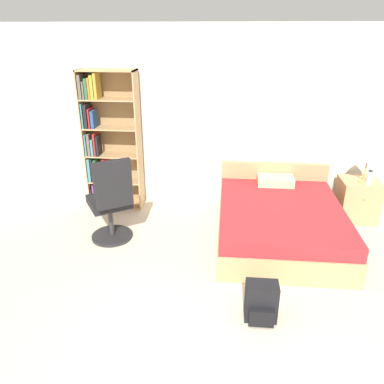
{
  "coord_description": "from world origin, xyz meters",
  "views": [
    {
      "loc": [
        -0.04,
        -2.15,
        2.52
      ],
      "look_at": [
        -0.42,
        1.98,
        0.7
      ],
      "focal_mm": 35.0,
      "sensor_mm": 36.0,
      "label": 1
    }
  ],
  "objects_px": {
    "bookshelf": "(105,142)",
    "table_lamp": "(368,155)",
    "water_bottle": "(370,178)",
    "backpack_black": "(261,303)",
    "nightstand": "(357,200)",
    "office_chair": "(111,203)",
    "bed": "(279,220)"
  },
  "relations": [
    {
      "from": "water_bottle",
      "to": "bookshelf",
      "type": "bearing_deg",
      "value": 176.18
    },
    {
      "from": "bed",
      "to": "backpack_black",
      "type": "height_order",
      "value": "bed"
    },
    {
      "from": "bookshelf",
      "to": "table_lamp",
      "type": "distance_m",
      "value": 3.65
    },
    {
      "from": "nightstand",
      "to": "table_lamp",
      "type": "height_order",
      "value": "table_lamp"
    },
    {
      "from": "table_lamp",
      "to": "backpack_black",
      "type": "distance_m",
      "value": 2.74
    },
    {
      "from": "bookshelf",
      "to": "nightstand",
      "type": "distance_m",
      "value": 3.7
    },
    {
      "from": "table_lamp",
      "to": "water_bottle",
      "type": "bearing_deg",
      "value": -60.33
    },
    {
      "from": "bed",
      "to": "table_lamp",
      "type": "distance_m",
      "value": 1.51
    },
    {
      "from": "water_bottle",
      "to": "bed",
      "type": "bearing_deg",
      "value": -156.57
    },
    {
      "from": "water_bottle",
      "to": "backpack_black",
      "type": "relative_size",
      "value": 0.51
    },
    {
      "from": "bookshelf",
      "to": "backpack_black",
      "type": "xyz_separation_m",
      "value": [
        2.13,
        -2.31,
        -0.82
      ]
    },
    {
      "from": "water_bottle",
      "to": "table_lamp",
      "type": "bearing_deg",
      "value": 119.67
    },
    {
      "from": "office_chair",
      "to": "nightstand",
      "type": "relative_size",
      "value": 1.94
    },
    {
      "from": "nightstand",
      "to": "backpack_black",
      "type": "relative_size",
      "value": 1.52
    },
    {
      "from": "bookshelf",
      "to": "bed",
      "type": "distance_m",
      "value": 2.69
    },
    {
      "from": "backpack_black",
      "to": "bed",
      "type": "bearing_deg",
      "value": 77.68
    },
    {
      "from": "office_chair",
      "to": "water_bottle",
      "type": "xyz_separation_m",
      "value": [
        3.33,
        0.81,
        0.15
      ]
    },
    {
      "from": "bed",
      "to": "nightstand",
      "type": "xyz_separation_m",
      "value": [
        1.16,
        0.65,
        0.04
      ]
    },
    {
      "from": "nightstand",
      "to": "table_lamp",
      "type": "xyz_separation_m",
      "value": [
        0.02,
        -0.04,
        0.67
      ]
    },
    {
      "from": "table_lamp",
      "to": "nightstand",
      "type": "bearing_deg",
      "value": 110.95
    },
    {
      "from": "office_chair",
      "to": "backpack_black",
      "type": "bearing_deg",
      "value": -35.37
    },
    {
      "from": "bookshelf",
      "to": "bed",
      "type": "relative_size",
      "value": 1.05
    },
    {
      "from": "backpack_black",
      "to": "office_chair",
      "type": "bearing_deg",
      "value": 144.63
    },
    {
      "from": "bookshelf",
      "to": "water_bottle",
      "type": "height_order",
      "value": "bookshelf"
    },
    {
      "from": "office_chair",
      "to": "water_bottle",
      "type": "bearing_deg",
      "value": 13.71
    },
    {
      "from": "bed",
      "to": "table_lamp",
      "type": "relative_size",
      "value": 4.02
    },
    {
      "from": "bed",
      "to": "table_lamp",
      "type": "bearing_deg",
      "value": 27.25
    },
    {
      "from": "water_bottle",
      "to": "backpack_black",
      "type": "xyz_separation_m",
      "value": [
        -1.56,
        -2.07,
        -0.5
      ]
    },
    {
      "from": "office_chair",
      "to": "nightstand",
      "type": "bearing_deg",
      "value": 15.92
    },
    {
      "from": "bed",
      "to": "office_chair",
      "type": "relative_size",
      "value": 1.69
    },
    {
      "from": "table_lamp",
      "to": "bookshelf",
      "type": "bearing_deg",
      "value": 177.35
    },
    {
      "from": "office_chair",
      "to": "nightstand",
      "type": "height_order",
      "value": "office_chair"
    }
  ]
}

